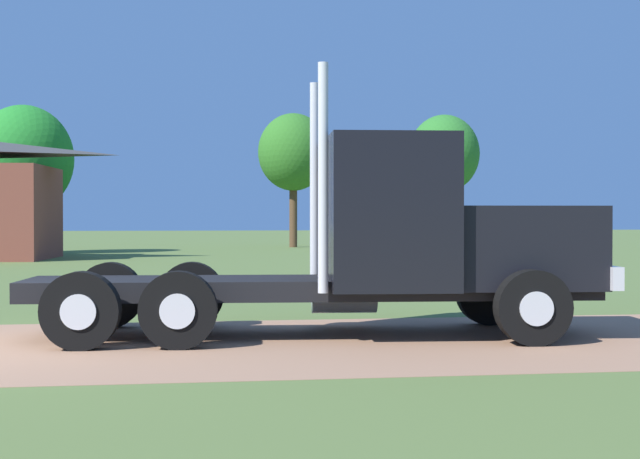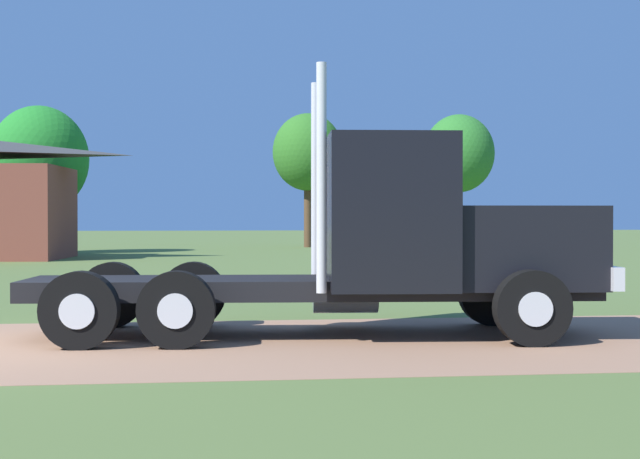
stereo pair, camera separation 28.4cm
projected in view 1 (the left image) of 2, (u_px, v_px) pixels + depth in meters
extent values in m
cube|color=black|center=(311.00, 288.00, 13.10)|extent=(8.18, 2.15, 0.28)
cube|color=black|center=(516.00, 246.00, 13.30)|extent=(2.22, 2.20, 1.17)
cube|color=silver|center=(589.00, 274.00, 13.38)|extent=(0.32, 2.26, 0.32)
cube|color=black|center=(387.00, 213.00, 13.16)|extent=(1.90, 2.47, 2.16)
cube|color=#2D3D4C|center=(447.00, 183.00, 13.22)|extent=(0.18, 1.95, 0.95)
cylinder|color=silver|center=(314.00, 183.00, 14.02)|extent=(0.14, 0.14, 3.08)
cylinder|color=silver|center=(323.00, 178.00, 12.16)|extent=(0.14, 0.14, 3.08)
cylinder|color=silver|center=(344.00, 296.00, 14.17)|extent=(1.04, 0.59, 0.52)
cylinder|color=black|center=(488.00, 293.00, 14.48)|extent=(1.03, 0.37, 1.01)
cylinder|color=silver|center=(486.00, 292.00, 14.63)|extent=(0.46, 0.07, 0.46)
cylinder|color=black|center=(533.00, 308.00, 12.14)|extent=(1.03, 0.37, 1.01)
cylinder|color=silver|center=(537.00, 309.00, 11.98)|extent=(0.46, 0.07, 0.46)
cylinder|color=black|center=(110.00, 295.00, 14.07)|extent=(1.03, 0.37, 1.01)
cylinder|color=silver|center=(112.00, 294.00, 14.23)|extent=(0.46, 0.07, 0.46)
cylinder|color=black|center=(81.00, 311.00, 11.73)|extent=(1.03, 0.37, 1.01)
cylinder|color=silver|center=(78.00, 312.00, 11.57)|extent=(0.46, 0.07, 0.46)
cylinder|color=black|center=(191.00, 295.00, 14.15)|extent=(1.03, 0.37, 1.01)
cylinder|color=silver|center=(192.00, 294.00, 14.31)|extent=(0.46, 0.07, 0.46)
cylinder|color=black|center=(178.00, 310.00, 11.81)|extent=(1.03, 0.37, 1.01)
cylinder|color=silver|center=(177.00, 311.00, 11.65)|extent=(0.46, 0.07, 0.46)
cylinder|color=#513823|center=(24.00, 226.00, 42.27)|extent=(0.44, 0.44, 2.59)
ellipsoid|color=#227E26|center=(24.00, 159.00, 42.22)|extent=(4.54, 4.54, 4.99)
cylinder|color=#513823|center=(293.00, 214.00, 51.04)|extent=(0.44, 0.44, 3.75)
ellipsoid|color=#2F6E22|center=(293.00, 152.00, 50.99)|extent=(3.95, 3.95, 4.34)
cylinder|color=#513823|center=(444.00, 215.00, 49.24)|extent=(0.44, 0.44, 3.60)
ellipsoid|color=#2C7328|center=(444.00, 154.00, 49.19)|extent=(3.82, 3.82, 4.20)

